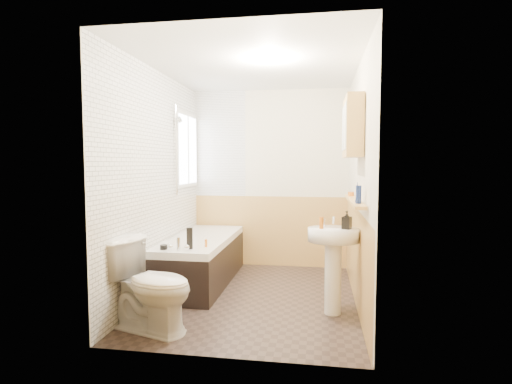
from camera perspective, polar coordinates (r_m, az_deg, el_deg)
floor at (r=4.54m, az=-0.31°, el=-14.76°), size 2.80×2.80×0.00m
ceiling at (r=4.42m, az=-0.32°, el=17.58°), size 2.80×2.80×0.00m
wall_back at (r=5.70m, az=1.98°, el=1.90°), size 2.20×0.02×2.50m
wall_front at (r=2.93m, az=-4.78°, el=-0.21°), size 2.20×0.02×2.50m
wall_left at (r=4.62m, az=-14.04°, el=1.26°), size 0.02×2.80×2.50m
wall_right at (r=4.27m, az=14.56°, el=1.03°), size 0.02×2.80×2.50m
wainscot_right at (r=4.37m, az=14.09°, el=-8.83°), size 0.01×2.80×1.00m
wainscot_front at (r=3.10m, az=-4.59°, el=-14.16°), size 2.20×0.01×1.00m
wainscot_back at (r=5.76m, az=1.94°, el=-5.59°), size 2.20×0.01×1.00m
tile_cladding_left at (r=4.61m, az=-13.79°, el=1.26°), size 0.01×2.80×2.50m
tile_return_back at (r=5.81m, az=-5.20°, el=6.86°), size 0.75×0.01×1.50m
window at (r=5.49m, az=-9.75°, el=5.94°), size 0.03×0.79×0.99m
bathtub at (r=5.03m, az=-7.83°, el=-9.41°), size 0.70×1.80×0.71m
shower_riser at (r=5.03m, az=-11.23°, el=7.02°), size 0.10×0.07×1.11m
toilet at (r=3.71m, az=-14.89°, el=-12.77°), size 0.92×0.68×0.80m
sink at (r=3.99m, az=10.98°, el=-8.52°), size 0.49×0.40×0.95m
pine_shelf at (r=4.02m, az=13.87°, el=-1.26°), size 0.10×1.31×0.03m
medicine_cabinet at (r=4.05m, az=13.62°, el=8.95°), size 0.16×0.64×0.58m
foam_can at (r=3.62m, az=14.44°, el=-0.35°), size 0.06×0.06×0.16m
green_bottle at (r=3.73m, az=14.27°, el=0.06°), size 0.04×0.04×0.19m
black_jar at (r=4.45m, az=13.41°, el=-0.27°), size 0.09×0.09×0.04m
soap_bottle at (r=3.91m, az=12.83°, el=-4.60°), size 0.14×0.19×0.08m
clear_bottle at (r=3.88m, az=9.32°, el=-4.37°), size 0.05×0.05×0.11m
blue_gel at (r=4.27m, az=-9.45°, el=-6.54°), size 0.07×0.05×0.23m
cream_jar at (r=4.33m, az=-13.06°, el=-7.68°), size 0.08×0.08×0.05m
orange_bottle at (r=4.36m, az=-7.16°, el=-7.27°), size 0.03×0.03×0.08m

